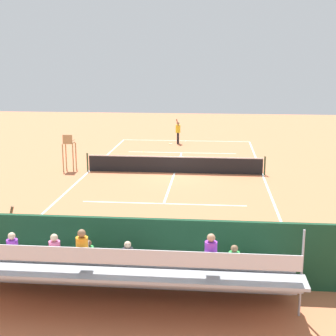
{
  "coord_description": "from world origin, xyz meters",
  "views": [
    {
      "loc": [
        -2.21,
        27.22,
        6.55
      ],
      "look_at": [
        0.0,
        4.0,
        1.2
      ],
      "focal_mm": 52.21,
      "sensor_mm": 36.0,
      "label": 1
    }
  ],
  "objects": [
    {
      "name": "court_line_markings",
      "position": [
        0.0,
        -0.04,
        0.0
      ],
      "size": [
        10.1,
        22.2,
        0.01
      ],
      "color": "white",
      "rests_on": "ground"
    },
    {
      "name": "umpire_chair",
      "position": [
        6.2,
        -0.07,
        1.31
      ],
      "size": [
        0.67,
        0.67,
        2.14
      ],
      "color": "#A88456",
      "rests_on": "ground"
    },
    {
      "name": "tennis_player",
      "position": [
        0.54,
        -9.67,
        1.02
      ],
      "size": [
        0.4,
        0.55,
        1.93
      ],
      "color": "black",
      "rests_on": "ground"
    },
    {
      "name": "tennis_net",
      "position": [
        0.0,
        0.0,
        0.5
      ],
      "size": [
        10.3,
        0.1,
        1.07
      ],
      "color": "black",
      "rests_on": "ground"
    },
    {
      "name": "bleacher_stand",
      "position": [
        0.05,
        15.35,
        0.95
      ],
      "size": [
        9.06,
        2.4,
        2.48
      ],
      "color": "#9EA0A5",
      "rests_on": "ground"
    },
    {
      "name": "equipment_bag",
      "position": [
        -1.07,
        13.4,
        0.18
      ],
      "size": [
        0.9,
        0.36,
        0.36
      ],
      "primitive_type": "cube",
      "color": "#B22D2D",
      "rests_on": "ground"
    },
    {
      "name": "tennis_racket",
      "position": [
        1.08,
        -9.46,
        0.01
      ],
      "size": [
        0.33,
        0.57,
        0.03
      ],
      "color": "black",
      "rests_on": "ground"
    },
    {
      "name": "line_judge",
      "position": [
        4.24,
        13.15,
        1.02
      ],
      "size": [
        0.44,
        0.56,
        1.93
      ],
      "color": "#232328",
      "rests_on": "ground"
    },
    {
      "name": "courtside_bench",
      "position": [
        -2.58,
        13.27,
        0.56
      ],
      "size": [
        1.8,
        0.4,
        0.93
      ],
      "color": "#33383D",
      "rests_on": "ground"
    },
    {
      "name": "backdrop_wall",
      "position": [
        0.0,
        14.0,
        1.0
      ],
      "size": [
        18.0,
        0.16,
        2.0
      ],
      "primitive_type": "cube",
      "color": "#194228",
      "rests_on": "ground"
    },
    {
      "name": "ground_plane",
      "position": [
        0.0,
        0.0,
        0.0
      ],
      "size": [
        60.0,
        60.0,
        0.0
      ],
      "primitive_type": "plane",
      "color": "#CC7047"
    },
    {
      "name": "tennis_ball_near",
      "position": [
        2.68,
        -6.06,
        0.03
      ],
      "size": [
        0.07,
        0.07,
        0.07
      ],
      "primitive_type": "sphere",
      "color": "#CCDB33",
      "rests_on": "ground"
    }
  ]
}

